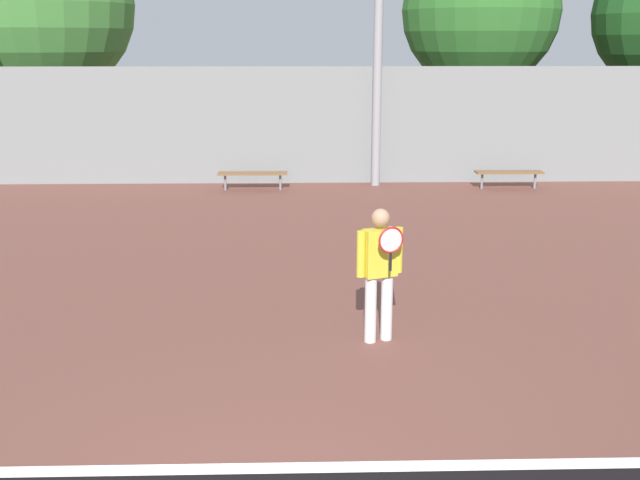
% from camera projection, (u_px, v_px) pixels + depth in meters
% --- Properties ---
extents(tennis_player, '(0.56, 0.49, 1.63)m').
position_uv_depth(tennis_player, '(380.00, 267.00, 8.81)').
color(tennis_player, silver).
rests_on(tennis_player, ground_plane).
extents(bench_courtside_far, '(1.63, 0.40, 0.43)m').
position_uv_depth(bench_courtside_far, '(509.00, 173.00, 18.19)').
color(bench_courtside_far, brown).
rests_on(bench_courtside_far, ground_plane).
extents(bench_adjacent_court, '(1.66, 0.40, 0.43)m').
position_uv_depth(bench_adjacent_court, '(253.00, 174.00, 18.03)').
color(bench_adjacent_court, brown).
rests_on(bench_adjacent_court, ground_plane).
extents(back_fence, '(26.15, 0.06, 2.89)m').
position_uv_depth(back_fence, '(283.00, 126.00, 18.67)').
color(back_fence, gray).
rests_on(back_fence, ground_plane).
extents(tree_green_tall, '(5.63, 5.63, 7.39)m').
position_uv_depth(tree_green_tall, '(41.00, 4.00, 22.93)').
color(tree_green_tall, brown).
rests_on(tree_green_tall, ground_plane).
extents(tree_green_broad, '(4.64, 4.64, 6.68)m').
position_uv_depth(tree_green_broad, '(480.00, 11.00, 21.98)').
color(tree_green_broad, brown).
rests_on(tree_green_broad, ground_plane).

